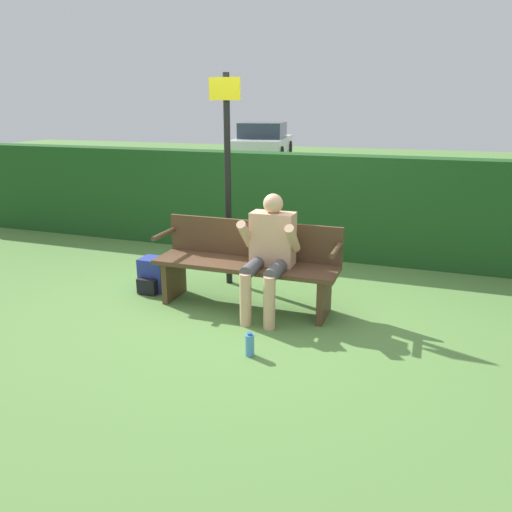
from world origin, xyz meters
The scene contains 8 objects.
ground_plane centered at (0.00, 0.00, 0.00)m, with size 40.00×40.00×0.00m, color #5B8942.
hedge_back centered at (0.00, 2.05, 0.68)m, with size 12.00×0.38×1.37m.
park_bench centered at (0.00, 0.06, 0.46)m, with size 1.86×0.49×0.86m.
person_seated centered at (0.27, -0.06, 0.66)m, with size 0.56×0.62×1.18m.
backpack centered at (-1.13, 0.12, 0.17)m, with size 0.29×0.32×0.37m.
water_bottle centered at (0.40, -0.95, 0.10)m, with size 0.08×0.08×0.20m.
signpost centered at (-0.43, 0.61, 1.29)m, with size 0.34×0.09×2.31m.
parked_car centered at (-4.27, 13.19, 0.65)m, with size 2.37×4.42×1.37m.
Camera 1 is at (1.68, -4.43, 1.99)m, focal length 35.00 mm.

